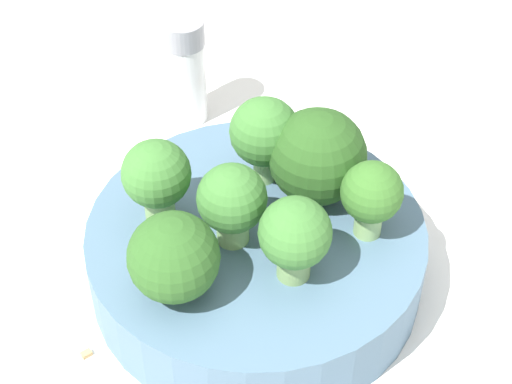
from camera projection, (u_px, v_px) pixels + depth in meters
ground_plane at (256, 278)px, 0.52m from camera, size 3.00×3.00×0.00m
bowl at (256, 254)px, 0.50m from camera, size 0.20×0.20×0.04m
broccoli_floret_0 at (174, 258)px, 0.44m from camera, size 0.05×0.05×0.05m
broccoli_floret_1 at (294, 237)px, 0.44m from camera, size 0.04×0.04×0.05m
broccoli_floret_2 at (230, 199)px, 0.46m from camera, size 0.04×0.04×0.05m
broccoli_floret_3 at (318, 157)px, 0.49m from camera, size 0.06×0.06×0.06m
broccoli_floret_4 at (157, 177)px, 0.47m from camera, size 0.04×0.04×0.06m
broccoli_floret_5 at (372, 195)px, 0.47m from camera, size 0.03×0.03×0.05m
broccoli_floret_6 at (265, 134)px, 0.49m from camera, size 0.04×0.04×0.06m
pepper_shaker at (186, 70)px, 0.60m from camera, size 0.03×0.03×0.08m
almond_crumb_1 at (275, 121)px, 0.62m from camera, size 0.01×0.01×0.01m
almond_crumb_2 at (86, 352)px, 0.48m from camera, size 0.00×0.01×0.01m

